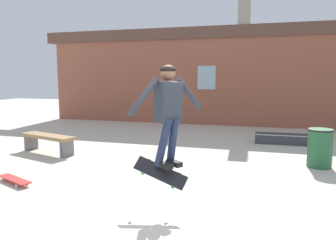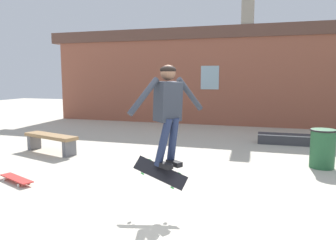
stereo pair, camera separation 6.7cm
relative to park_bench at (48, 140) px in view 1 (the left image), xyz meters
name	(u,v)px [view 1 (the left image)]	position (x,y,z in m)	size (l,w,h in m)	color
ground_plane	(191,221)	(4.21, -2.78, -0.33)	(40.00, 40.00, 0.00)	beige
building_backdrop	(242,74)	(4.21, 6.08, 1.65)	(16.73, 0.52, 4.83)	#93513D
park_bench	(48,140)	(0.00, 0.00, 0.00)	(1.65, 0.82, 0.45)	#99754C
skate_ledge	(283,139)	(5.60, 2.82, -0.19)	(1.51, 0.47, 0.28)	#38383D
trash_bin	(320,147)	(6.21, 0.50, 0.09)	(0.52, 0.52, 0.80)	#235633
skater	(168,107)	(3.81, -2.47, 1.13)	(0.79, 1.12, 1.41)	#282D38
skateboard_flipping	(160,173)	(3.71, -2.51, 0.20)	(0.80, 0.26, 0.41)	black
skateboard_resting	(14,179)	(0.89, -2.16, -0.26)	(0.87, 0.50, 0.08)	red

